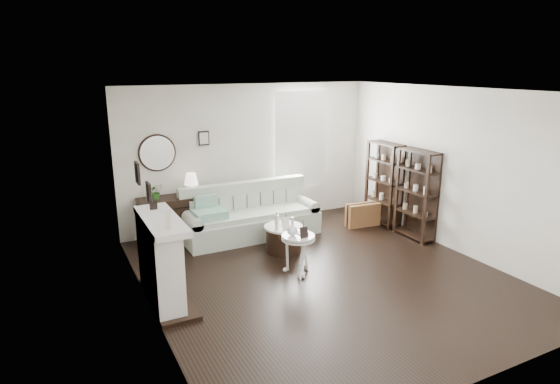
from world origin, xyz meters
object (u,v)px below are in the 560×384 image
sofa (250,219)px  pedestal_table (298,238)px  drum_table (284,238)px  dresser (174,219)px

sofa → pedestal_table: 1.83m
sofa → drum_table: 0.99m
dresser → drum_table: 2.03m
drum_table → pedestal_table: pedestal_table is taller
dresser → drum_table: (1.49, -1.36, -0.17)m
sofa → drum_table: sofa is taller
sofa → pedestal_table: (0.00, -1.82, 0.24)m
dresser → drum_table: dresser is taller
sofa → pedestal_table: bearing=-90.0°
dresser → drum_table: size_ratio=1.84×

